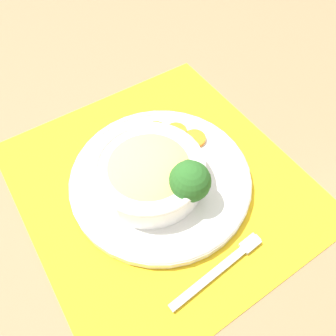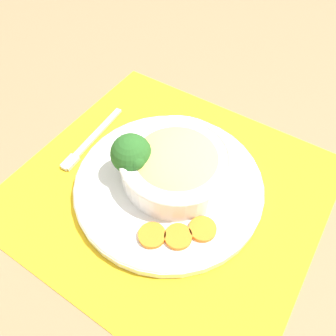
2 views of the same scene
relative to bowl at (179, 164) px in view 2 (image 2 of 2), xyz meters
The scene contains 9 objects.
ground_plane 0.05m from the bowl, 78.53° to the left, with size 4.00×4.00×0.00m, color #8C704C.
placemat 0.05m from the bowl, 78.53° to the left, with size 0.55×0.52×0.00m.
plate 0.04m from the bowl, 78.53° to the left, with size 0.32×0.32×0.02m.
bowl is the anchor object (origin of this frame).
broccoli_floret 0.08m from the bowl, 34.06° to the left, with size 0.07×0.07×0.08m.
carrot_slice_near 0.13m from the bowl, 108.43° to the left, with size 0.04×0.04×0.01m.
carrot_slice_middle 0.12m from the bowl, 127.12° to the left, with size 0.04×0.04×0.01m.
carrot_slice_far 0.12m from the bowl, 146.65° to the left, with size 0.04×0.04×0.01m.
fork 0.20m from the bowl, 10.85° to the left, with size 0.04×0.18×0.01m.
Camera 2 is at (-0.20, 0.26, 0.48)m, focal length 35.00 mm.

